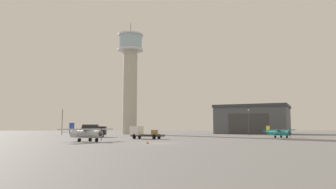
{
  "coord_description": "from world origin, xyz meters",
  "views": [
    {
      "loc": [
        -4.03,
        -47.48,
        2.29
      ],
      "look_at": [
        4.22,
        24.35,
        9.63
      ],
      "focal_mm": 34.76,
      "sensor_mm": 36.0,
      "label": 1
    }
  ],
  "objects_px": {
    "truck_flatbed_white": "(142,133)",
    "traffic_cone_near_left": "(148,142)",
    "light_post_west": "(62,119)",
    "airplane_teal": "(278,132)",
    "truck_fuel_tanker_black": "(94,130)",
    "control_tower": "(130,74)",
    "light_post_east": "(249,120)",
    "airplane_silver": "(85,133)"
  },
  "relations": [
    {
      "from": "airplane_silver",
      "to": "truck_flatbed_white",
      "type": "bearing_deg",
      "value": 92.24
    },
    {
      "from": "light_post_west",
      "to": "truck_flatbed_white",
      "type": "bearing_deg",
      "value": -57.47
    },
    {
      "from": "airplane_silver",
      "to": "truck_fuel_tanker_black",
      "type": "relative_size",
      "value": 1.56
    },
    {
      "from": "airplane_teal",
      "to": "traffic_cone_near_left",
      "type": "xyz_separation_m",
      "value": [
        -30.21,
        -22.53,
        -0.98
      ]
    },
    {
      "from": "truck_flatbed_white",
      "to": "truck_fuel_tanker_black",
      "type": "relative_size",
      "value": 1.25
    },
    {
      "from": "light_post_west",
      "to": "airplane_teal",
      "type": "bearing_deg",
      "value": -31.75
    },
    {
      "from": "airplane_silver",
      "to": "airplane_teal",
      "type": "height_order",
      "value": "airplane_silver"
    },
    {
      "from": "light_post_west",
      "to": "airplane_silver",
      "type": "bearing_deg",
      "value": -74.4
    },
    {
      "from": "airplane_teal",
      "to": "traffic_cone_near_left",
      "type": "bearing_deg",
      "value": -78.38
    },
    {
      "from": "truck_flatbed_white",
      "to": "airplane_silver",
      "type": "bearing_deg",
      "value": 83.07
    },
    {
      "from": "truck_flatbed_white",
      "to": "traffic_cone_near_left",
      "type": "relative_size",
      "value": 13.1
    },
    {
      "from": "truck_fuel_tanker_black",
      "to": "airplane_teal",
      "type": "bearing_deg",
      "value": -9.28
    },
    {
      "from": "truck_fuel_tanker_black",
      "to": "light_post_west",
      "type": "xyz_separation_m",
      "value": [
        -11.99,
        22.8,
        3.19
      ]
    },
    {
      "from": "airplane_teal",
      "to": "truck_fuel_tanker_black",
      "type": "bearing_deg",
      "value": -128.98
    },
    {
      "from": "control_tower",
      "to": "traffic_cone_near_left",
      "type": "bearing_deg",
      "value": -87.53
    },
    {
      "from": "control_tower",
      "to": "airplane_teal",
      "type": "distance_m",
      "value": 57.0
    },
    {
      "from": "airplane_teal",
      "to": "airplane_silver",
      "type": "bearing_deg",
      "value": -93.93
    },
    {
      "from": "control_tower",
      "to": "truck_fuel_tanker_black",
      "type": "relative_size",
      "value": 6.8
    },
    {
      "from": "truck_flatbed_white",
      "to": "light_post_east",
      "type": "xyz_separation_m",
      "value": [
        31.44,
        24.5,
        3.31
      ]
    },
    {
      "from": "truck_fuel_tanker_black",
      "to": "truck_flatbed_white",
      "type": "bearing_deg",
      "value": -45.79
    },
    {
      "from": "airplane_teal",
      "to": "truck_fuel_tanker_black",
      "type": "relative_size",
      "value": 1.53
    },
    {
      "from": "control_tower",
      "to": "airplane_teal",
      "type": "bearing_deg",
      "value": -51.97
    },
    {
      "from": "control_tower",
      "to": "truck_flatbed_white",
      "type": "height_order",
      "value": "control_tower"
    },
    {
      "from": "airplane_silver",
      "to": "light_post_west",
      "type": "distance_m",
      "value": 50.44
    },
    {
      "from": "airplane_silver",
      "to": "truck_flatbed_white",
      "type": "xyz_separation_m",
      "value": [
        9.59,
        12.21,
        -0.19
      ]
    },
    {
      "from": "light_post_east",
      "to": "traffic_cone_near_left",
      "type": "height_order",
      "value": "light_post_east"
    },
    {
      "from": "truck_fuel_tanker_black",
      "to": "light_post_east",
      "type": "height_order",
      "value": "light_post_east"
    },
    {
      "from": "airplane_silver",
      "to": "light_post_east",
      "type": "height_order",
      "value": "light_post_east"
    },
    {
      "from": "truck_flatbed_white",
      "to": "light_post_west",
      "type": "relative_size",
      "value": 0.88
    },
    {
      "from": "control_tower",
      "to": "airplane_silver",
      "type": "height_order",
      "value": "control_tower"
    },
    {
      "from": "truck_flatbed_white",
      "to": "truck_fuel_tanker_black",
      "type": "bearing_deg",
      "value": -19.19
    },
    {
      "from": "control_tower",
      "to": "truck_flatbed_white",
      "type": "xyz_separation_m",
      "value": [
        2.74,
        -45.43,
        -19.43
      ]
    },
    {
      "from": "truck_flatbed_white",
      "to": "traffic_cone_near_left",
      "type": "distance_m",
      "value": 19.33
    },
    {
      "from": "control_tower",
      "to": "airplane_teal",
      "type": "height_order",
      "value": "control_tower"
    },
    {
      "from": "airplane_silver",
      "to": "traffic_cone_near_left",
      "type": "distance_m",
      "value": 12.03
    },
    {
      "from": "truck_flatbed_white",
      "to": "light_post_east",
      "type": "bearing_deg",
      "value": -110.85
    },
    {
      "from": "airplane_teal",
      "to": "truck_fuel_tanker_black",
      "type": "height_order",
      "value": "truck_fuel_tanker_black"
    },
    {
      "from": "airplane_silver",
      "to": "control_tower",
      "type": "bearing_deg",
      "value": 123.61
    },
    {
      "from": "light_post_east",
      "to": "traffic_cone_near_left",
      "type": "relative_size",
      "value": 13.82
    },
    {
      "from": "control_tower",
      "to": "light_post_west",
      "type": "relative_size",
      "value": 4.79
    },
    {
      "from": "airplane_teal",
      "to": "traffic_cone_near_left",
      "type": "relative_size",
      "value": 16.0
    },
    {
      "from": "airplane_teal",
      "to": "truck_fuel_tanker_black",
      "type": "distance_m",
      "value": 42.65
    }
  ]
}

